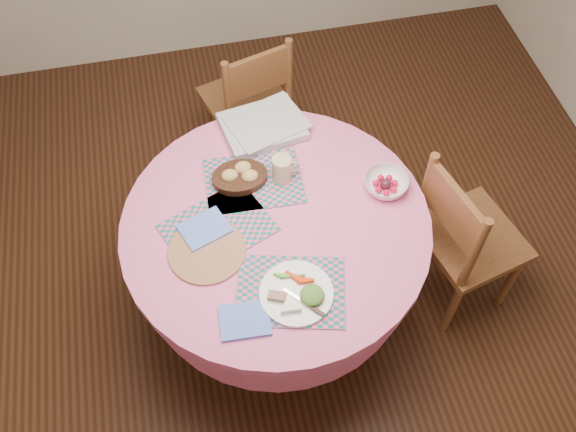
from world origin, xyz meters
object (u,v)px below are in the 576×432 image
wicker_trivet (207,251)px  bread_bowl (240,176)px  chair_right (464,238)px  dinner_plate (299,293)px  fruit_bowl (386,184)px  latte_mug (282,169)px  dining_table (276,249)px  chair_back (249,100)px

wicker_trivet → bread_bowl: (0.19, 0.32, 0.03)m
chair_right → dinner_plate: chair_right is taller
dinner_plate → fruit_bowl: size_ratio=1.18×
wicker_trivet → latte_mug: bearing=38.8°
bread_bowl → fruit_bowl: bearing=-16.2°
latte_mug → bread_bowl: bearing=171.1°
bread_bowl → fruit_bowl: size_ratio=1.00×
latte_mug → chair_right: bearing=-20.8°
dining_table → chair_right: size_ratio=1.35×
latte_mug → fruit_bowl: (0.40, -0.14, -0.04)m
dining_table → fruit_bowl: fruit_bowl is taller
bread_bowl → dining_table: bearing=-67.2°
dinner_plate → latte_mug: (0.06, 0.55, 0.04)m
bread_bowl → chair_back: bearing=77.9°
dinner_plate → bread_bowl: (-0.12, 0.58, 0.01)m
dinner_plate → bread_bowl: bearing=101.3°
fruit_bowl → dining_table: bearing=-171.5°
chair_back → fruit_bowl: size_ratio=3.79×
bread_bowl → fruit_bowl: (0.57, -0.17, -0.00)m
dining_table → fruit_bowl: size_ratio=5.38×
chair_back → bread_bowl: 0.83m
bread_bowl → latte_mug: size_ratio=1.94×
dinner_plate → bread_bowl: bread_bowl is taller
latte_mug → fruit_bowl: bearing=-19.2°
fruit_bowl → dinner_plate: bearing=-138.3°
dining_table → chair_right: bearing=-5.2°
dinner_plate → latte_mug: latte_mug is taller
chair_back → dining_table: bearing=70.3°
dining_table → dinner_plate: (0.02, -0.34, 0.22)m
chair_right → wicker_trivet: bearing=76.3°
chair_back → wicker_trivet: chair_back is taller
chair_back → latte_mug: 0.85m
wicker_trivet → bread_bowl: bearing=59.5°
chair_right → bread_bowl: (-0.93, 0.31, 0.30)m
wicker_trivet → fruit_bowl: (0.76, 0.15, 0.02)m
dinner_plate → latte_mug: size_ratio=2.30×
chair_back → dinner_plate: chair_back is taller
dining_table → bread_bowl: 0.34m
fruit_bowl → latte_mug: bearing=160.8°
chair_right → latte_mug: 0.87m
wicker_trivet → dining_table: bearing=15.1°
dining_table → wicker_trivet: (-0.29, -0.08, 0.20)m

